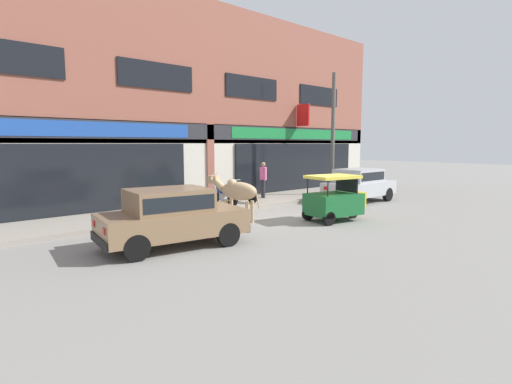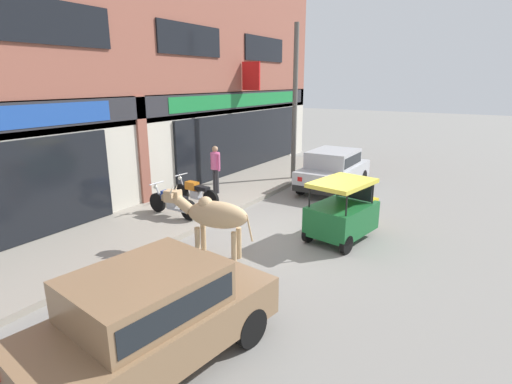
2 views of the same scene
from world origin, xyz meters
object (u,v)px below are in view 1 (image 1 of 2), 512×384
motorcycle_1 (243,192)px  cow (236,191)px  car_0 (172,215)px  utility_pole (333,134)px  auto_rickshaw (335,201)px  pedestrian (263,176)px  car_1 (359,184)px  motorcycle_0 (223,195)px

motorcycle_1 → cow: bearing=-133.9°
car_0 → motorcycle_1: 7.07m
cow → utility_pole: (7.25, 1.63, 1.98)m
car_0 → cow: bearing=23.8°
cow → utility_pole: bearing=12.7°
auto_rickshaw → pedestrian: (1.39, 4.98, 0.46)m
car_1 → utility_pole: (0.45, 1.81, 2.17)m
car_1 → motorcycle_0: car_1 is taller
car_1 → pedestrian: bearing=132.8°
car_1 → motorcycle_0: size_ratio=2.00×
cow → car_0: 3.56m
car_1 → motorcycle_1: size_ratio=2.00×
car_1 → car_0: bearing=-172.9°
car_0 → utility_pole: bearing=16.3°
cow → car_1: cow is taller
motorcycle_0 → auto_rickshaw: bearing=-75.6°
motorcycle_1 → pedestrian: size_ratio=1.13×
car_0 → car_1: 10.13m
car_1 → auto_rickshaw: auto_rickshaw is taller
motorcycle_0 → utility_pole: size_ratio=0.32×
cow → utility_pole: 7.69m
cow → car_1: bearing=-1.5°
pedestrian → utility_pole: (3.32, -1.28, 1.86)m
car_1 → motorcycle_1: car_1 is taller
utility_pole → car_0: bearing=-163.7°
car_1 → motorcycle_0: 6.06m
car_0 → motorcycle_0: (4.62, 3.94, -0.29)m
car_1 → motorcycle_1: bearing=146.7°
cow → motorcycle_0: bearing=61.3°
car_1 → auto_rickshaw: (-4.26, -1.89, -0.15)m
car_1 → utility_pole: utility_pole is taller
car_1 → pedestrian: (-2.86, 3.09, 0.31)m
car_1 → utility_pole: size_ratio=0.64×
car_0 → motorcycle_1: size_ratio=2.08×
motorcycle_1 → utility_pole: 5.42m
auto_rickshaw → motorcycle_1: auto_rickshaw is taller
car_1 → motorcycle_1: 5.12m
motorcycle_0 → pedestrian: (2.57, 0.41, 0.60)m
motorcycle_0 → utility_pole: 6.44m
utility_pole → auto_rickshaw: bearing=-141.8°
cow → auto_rickshaw: (2.54, -2.07, -0.35)m
cow → car_0: bearing=-156.2°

